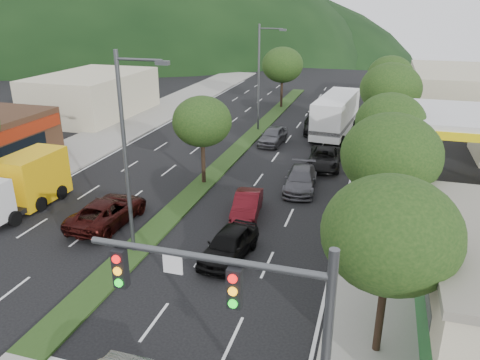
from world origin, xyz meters
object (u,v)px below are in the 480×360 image
(tree_r_c, at_px, (390,122))
(car_queue_c, at_px, (247,205))
(streetlight_mid, at_px, (261,73))
(car_queue_d, at_px, (324,158))
(streetlight_near, at_px, (128,147))
(motorhome, at_px, (336,114))
(tree_r_d, at_px, (391,89))
(traffic_signal, at_px, (261,327))
(tree_r_b, at_px, (391,155))
(suv_maroon, at_px, (108,211))
(box_truck, at_px, (26,184))
(tree_med_far, at_px, (282,65))
(car_queue_f, at_px, (315,125))
(tree_r_a, at_px, (391,234))
(tree_med_near, at_px, (202,122))
(car_queue_a, at_px, (229,244))
(tree_r_e, at_px, (390,75))
(car_queue_b, at_px, (301,180))
(car_queue_e, at_px, (273,136))

(tree_r_c, bearing_deg, car_queue_c, -141.06)
(streetlight_mid, height_order, car_queue_d, streetlight_mid)
(streetlight_near, distance_m, motorhome, 26.74)
(tree_r_c, relative_size, tree_r_d, 0.90)
(traffic_signal, relative_size, tree_r_d, 0.98)
(tree_r_b, distance_m, car_queue_c, 8.99)
(streetlight_near, bearing_deg, suv_maroon, 141.70)
(car_queue_d, height_order, box_truck, box_truck)
(tree_r_b, bearing_deg, tree_med_far, 110.56)
(traffic_signal, relative_size, car_queue_d, 1.35)
(traffic_signal, height_order, car_queue_f, traffic_signal)
(tree_r_a, relative_size, streetlight_near, 0.66)
(streetlight_near, relative_size, streetlight_mid, 1.00)
(tree_r_c, xyz_separation_m, tree_r_d, (0.00, 10.00, 0.43))
(tree_r_b, relative_size, tree_med_near, 1.15)
(streetlight_near, bearing_deg, tree_r_d, 61.80)
(traffic_signal, relative_size, tree_r_c, 1.08)
(tree_med_far, distance_m, car_queue_c, 30.81)
(car_queue_a, height_order, car_queue_f, car_queue_a)
(tree_r_e, bearing_deg, car_queue_a, -102.95)
(tree_r_c, bearing_deg, suv_maroon, -147.64)
(streetlight_mid, bearing_deg, car_queue_b, -65.55)
(tree_med_far, relative_size, motorhome, 0.70)
(tree_med_far, bearing_deg, car_queue_d, -69.28)
(tree_r_e, distance_m, streetlight_near, 34.11)
(traffic_signal, height_order, suv_maroon, traffic_signal)
(car_queue_d, height_order, car_queue_f, car_queue_f)
(tree_med_near, relative_size, motorhome, 0.60)
(tree_med_near, distance_m, car_queue_a, 11.01)
(tree_r_a, bearing_deg, box_truck, 161.12)
(motorhome, bearing_deg, tree_med_far, 130.83)
(motorhome, bearing_deg, tree_r_d, -31.81)
(tree_med_far, distance_m, streetlight_near, 36.01)
(tree_r_e, bearing_deg, car_queue_b, -104.15)
(car_queue_c, bearing_deg, car_queue_d, 64.20)
(tree_r_e, xyz_separation_m, tree_med_near, (-12.00, -22.00, -0.46))
(traffic_signal, relative_size, car_queue_f, 1.39)
(tree_r_d, xyz_separation_m, box_truck, (-21.00, -18.82, -3.66))
(traffic_signal, xyz_separation_m, streetlight_mid, (-8.82, 34.54, 0.94))
(tree_med_far, distance_m, car_queue_e, 15.96)
(car_queue_a, bearing_deg, motorhome, 90.79)
(suv_maroon, height_order, motorhome, motorhome)
(tree_r_e, height_order, streetlight_near, streetlight_near)
(tree_r_b, bearing_deg, car_queue_d, 110.27)
(suv_maroon, xyz_separation_m, box_truck, (-6.03, 0.67, 0.75))
(traffic_signal, bearing_deg, streetlight_near, 132.77)
(tree_r_b, relative_size, car_queue_a, 1.56)
(car_queue_e, bearing_deg, tree_r_c, -38.74)
(tree_r_e, distance_m, motorhome, 8.46)
(car_queue_b, distance_m, car_queue_e, 10.84)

